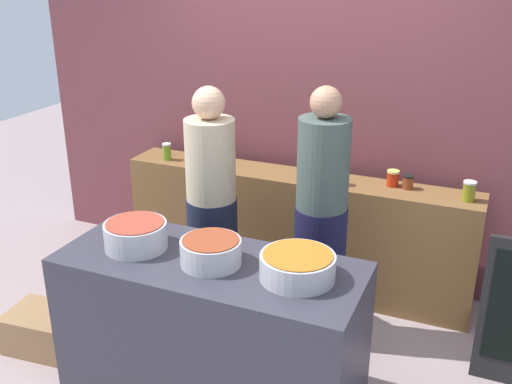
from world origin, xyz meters
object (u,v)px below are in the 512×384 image
preserve_jar_4 (323,175)px  preserve_jar_2 (203,153)px  preserve_jar_0 (167,152)px  cook_with_tongs (212,218)px  cooking_pot_center (211,252)px  bread_crate (45,329)px  preserve_jar_6 (393,178)px  cooking_pot_right (298,267)px  preserve_jar_1 (191,151)px  preserve_jar_7 (408,182)px  cooking_pot_left (136,235)px  preserve_jar_3 (215,156)px  preserve_jar_5 (337,175)px  cook_in_cap (320,230)px  preserve_jar_8 (469,191)px

preserve_jar_4 → preserve_jar_2: bearing=175.9°
preserve_jar_0 → cook_with_tongs: 0.92m
cooking_pot_center → bread_crate: 1.49m
preserve_jar_6 → cooking_pot_right: size_ratio=0.30×
preserve_jar_1 → bread_crate: preserve_jar_1 is taller
preserve_jar_0 → preserve_jar_2: bearing=18.5°
preserve_jar_7 → cooking_pot_right: size_ratio=0.26×
cooking_pot_left → cooking_pot_center: 0.48m
preserve_jar_4 → preserve_jar_3: bearing=175.9°
preserve_jar_0 → preserve_jar_2: (0.27, 0.09, -0.01)m
preserve_jar_4 → cooking_pot_right: bearing=-78.2°
preserve_jar_0 → preserve_jar_5: (1.40, -0.01, 0.00)m
cook_in_cap → cooking_pot_right: bearing=-81.3°
bread_crate → preserve_jar_3: bearing=69.6°
preserve_jar_4 → preserve_jar_5: size_ratio=0.70×
cooking_pot_left → cooking_pot_center: size_ratio=1.08×
cooking_pot_center → bread_crate: (-1.25, -0.02, -0.82)m
preserve_jar_2 → preserve_jar_7: bearing=0.6°
preserve_jar_1 → preserve_jar_7: 1.71m
preserve_jar_3 → cooking_pot_left: 1.45m
cooking_pot_center → cook_with_tongs: 0.91m
cook_in_cap → cooking_pot_center: bearing=-113.1°
preserve_jar_4 → preserve_jar_8: (1.00, 0.02, 0.02)m
preserve_jar_5 → preserve_jar_3: bearing=175.0°
preserve_jar_2 → preserve_jar_8: 2.02m
preserve_jar_3 → preserve_jar_8: 1.91m
preserve_jar_2 → preserve_jar_7: (1.61, 0.02, -0.01)m
preserve_jar_1 → cooking_pot_left: bearing=-72.9°
preserve_jar_7 → bread_crate: preserve_jar_7 is taller
preserve_jar_4 → preserve_jar_7: preserve_jar_7 is taller
preserve_jar_5 → preserve_jar_6: size_ratio=1.22×
preserve_jar_1 → preserve_jar_5: 1.24m
cooking_pot_center → bread_crate: bearing=-179.0°
preserve_jar_3 → cooking_pot_center: size_ratio=0.32×
preserve_jar_6 → preserve_jar_5: bearing=-161.1°
preserve_jar_2 → cooking_pot_right: size_ratio=0.32×
preserve_jar_1 → bread_crate: size_ratio=0.30×
cooking_pot_left → cooking_pot_right: bearing=1.8°
preserve_jar_4 → cooking_pot_right: 1.37m
preserve_jar_6 → cook_with_tongs: 1.30m
cook_in_cap → bread_crate: 1.94m
cooking_pot_center → cook_with_tongs: cook_with_tongs is taller
preserve_jar_4 → cook_with_tongs: cook_with_tongs is taller
preserve_jar_6 → cook_with_tongs: bearing=-147.7°
preserve_jar_7 → cooking_pot_right: bearing=-102.2°
preserve_jar_8 → cooking_pot_left: 2.18m
preserve_jar_4 → cook_in_cap: cook_in_cap is taller
cooking_pot_right → bread_crate: size_ratio=0.84×
preserve_jar_1 → cooking_pot_center: size_ratio=0.42×
preserve_jar_3 → cook_with_tongs: cook_with_tongs is taller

